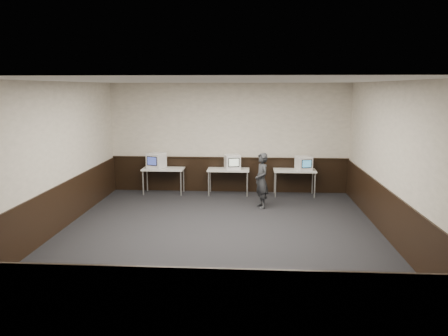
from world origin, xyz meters
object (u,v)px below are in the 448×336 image
object	(u,v)px
emac_right	(304,163)
person	(262,181)
emac_left	(156,161)
desk_left	(163,171)
desk_center	(228,171)
desk_right	(295,172)
emac_center	(232,162)

from	to	relation	value
emac_right	person	xyz separation A→B (m)	(-1.22, -1.33, -0.23)
emac_left	emac_right	xyz separation A→B (m)	(4.25, -0.05, -0.02)
desk_left	emac_right	distance (m)	4.05
desk_center	emac_right	distance (m)	2.16
desk_right	person	distance (m)	1.67
desk_center	emac_left	xyz separation A→B (m)	(-2.10, 0.02, 0.29)
desk_right	emac_center	world-z (taller)	emac_center
desk_center	desk_left	bearing A→B (deg)	180.00
desk_left	emac_left	distance (m)	0.36
desk_center	emac_center	bearing A→B (deg)	-2.08
desk_right	emac_left	world-z (taller)	emac_left
desk_center	person	distance (m)	1.65
emac_center	emac_right	size ratio (longest dim) A/B	1.03
desk_right	person	bearing A→B (deg)	-125.50
desk_left	desk_center	xyz separation A→B (m)	(1.90, 0.00, 0.00)
desk_right	emac_right	bearing A→B (deg)	-7.78
desk_left	person	xyz separation A→B (m)	(2.83, -1.36, 0.04)
desk_center	emac_center	size ratio (longest dim) A/B	2.27
emac_center	person	xyz separation A→B (m)	(0.81, -1.36, -0.25)
emac_right	emac_center	bearing A→B (deg)	162.42
desk_right	desk_center	bearing A→B (deg)	180.00
desk_center	emac_center	distance (m)	0.30
person	desk_center	bearing A→B (deg)	-165.10
desk_left	desk_center	world-z (taller)	same
emac_center	emac_left	bearing A→B (deg)	165.41
desk_left	emac_right	xyz separation A→B (m)	(4.05, -0.03, 0.27)
desk_center	emac_left	distance (m)	2.12
emac_right	desk_right	bearing A→B (deg)	155.47
desk_right	emac_right	distance (m)	0.37
desk_left	emac_left	size ratio (longest dim) A/B	2.05
emac_left	emac_center	xyz separation A→B (m)	(2.22, -0.02, -0.01)
desk_center	desk_right	bearing A→B (deg)	0.00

